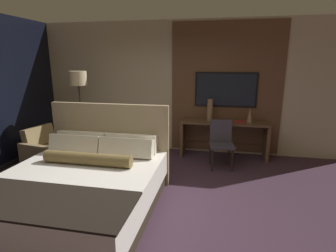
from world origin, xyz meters
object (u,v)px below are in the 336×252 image
(desk_chair, at_px, (221,139))
(floor_lamp, at_px, (79,85))
(book, at_px, (239,122))
(tv, at_px, (226,90))
(armchair_by_window, at_px, (53,153))
(desk, at_px, (224,133))
(vase_short, at_px, (250,115))
(bed, at_px, (82,186))
(vase_tall, at_px, (210,110))

(desk_chair, relative_size, floor_lamp, 0.50)
(book, bearing_deg, tv, 138.70)
(armchair_by_window, xyz_separation_m, book, (3.50, 1.11, 0.52))
(armchair_by_window, bearing_deg, desk, -60.40)
(vase_short, bearing_deg, desk, 174.10)
(bed, height_order, desk, bed)
(vase_short, bearing_deg, desk_chair, -136.01)
(armchair_by_window, relative_size, vase_short, 3.12)
(desk, bearing_deg, vase_short, -5.90)
(book, bearing_deg, desk_chair, -124.81)
(tv, distance_m, armchair_by_window, 3.67)
(armchair_by_window, distance_m, book, 3.71)
(armchair_by_window, height_order, vase_tall, vase_tall)
(floor_lamp, xyz_separation_m, book, (3.21, 0.47, -0.72))
(desk_chair, distance_m, vase_short, 0.84)
(bed, distance_m, desk, 3.11)
(bed, xyz_separation_m, tv, (1.86, 2.68, 1.03))
(tv, xyz_separation_m, vase_short, (0.49, -0.24, -0.47))
(armchair_by_window, xyz_separation_m, vase_short, (3.69, 1.13, 0.66))
(tv, xyz_separation_m, desk_chair, (-0.05, -0.76, -0.86))
(desk_chair, bearing_deg, floor_lamp, 171.20)
(desk, xyz_separation_m, tv, (0.00, 0.19, 0.87))
(desk_chair, bearing_deg, bed, -141.43)
(bed, relative_size, vase_tall, 4.86)
(tv, bearing_deg, armchair_by_window, -156.83)
(vase_tall, bearing_deg, book, -7.27)
(vase_tall, bearing_deg, floor_lamp, -168.07)
(desk, height_order, floor_lamp, floor_lamp)
(armchair_by_window, bearing_deg, book, -63.02)
(floor_lamp, bearing_deg, vase_tall, 11.93)
(vase_short, relative_size, book, 1.24)
(armchair_by_window, bearing_deg, vase_tall, -58.39)
(floor_lamp, relative_size, book, 7.07)
(tv, bearing_deg, book, -41.30)
(armchair_by_window, distance_m, floor_lamp, 1.42)
(bed, distance_m, book, 3.27)
(vase_tall, bearing_deg, tv, 31.56)
(book, bearing_deg, vase_short, 5.79)
(floor_lamp, height_order, vase_short, floor_lamp)
(floor_lamp, bearing_deg, desk_chair, -0.57)
(desk, relative_size, floor_lamp, 1.00)
(bed, bearing_deg, vase_short, 46.17)
(floor_lamp, relative_size, vase_short, 5.72)
(bed, relative_size, book, 8.73)
(desk, bearing_deg, armchair_by_window, -159.78)
(tv, height_order, armchair_by_window, tv)
(tv, bearing_deg, vase_tall, -148.44)
(armchair_by_window, xyz_separation_m, vase_tall, (2.90, 1.19, 0.73))
(desk, relative_size, desk_chair, 1.99)
(armchair_by_window, xyz_separation_m, floor_lamp, (0.30, 0.64, 1.24))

